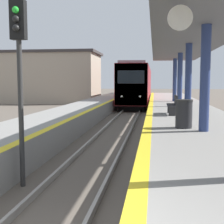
{
  "coord_description": "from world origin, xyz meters",
  "views": [
    {
      "loc": [
        1.87,
        -2.83,
        2.57
      ],
      "look_at": [
        -0.53,
        14.85,
        0.79
      ],
      "focal_mm": 50.0,
      "sensor_mm": 36.0,
      "label": 1
    }
  ],
  "objects_px": {
    "train": "(138,85)",
    "bench": "(173,104)",
    "trash_bin": "(184,114)",
    "signal_near": "(19,58)"
  },
  "relations": [
    {
      "from": "trash_bin",
      "to": "bench",
      "type": "height_order",
      "value": "trash_bin"
    },
    {
      "from": "trash_bin",
      "to": "bench",
      "type": "relative_size",
      "value": 0.58
    },
    {
      "from": "signal_near",
      "to": "bench",
      "type": "height_order",
      "value": "signal_near"
    },
    {
      "from": "train",
      "to": "signal_near",
      "type": "height_order",
      "value": "signal_near"
    },
    {
      "from": "trash_bin",
      "to": "bench",
      "type": "distance_m",
      "value": 4.39
    },
    {
      "from": "train",
      "to": "trash_bin",
      "type": "xyz_separation_m",
      "value": [
        2.88,
        -24.73,
        -0.71
      ]
    },
    {
      "from": "train",
      "to": "bench",
      "type": "relative_size",
      "value": 12.77
    },
    {
      "from": "train",
      "to": "trash_bin",
      "type": "bearing_deg",
      "value": -83.36
    },
    {
      "from": "train",
      "to": "bench",
      "type": "xyz_separation_m",
      "value": [
        2.78,
        -20.34,
        -0.71
      ]
    },
    {
      "from": "signal_near",
      "to": "bench",
      "type": "xyz_separation_m",
      "value": [
        4.07,
        8.14,
        -1.64
      ]
    }
  ]
}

